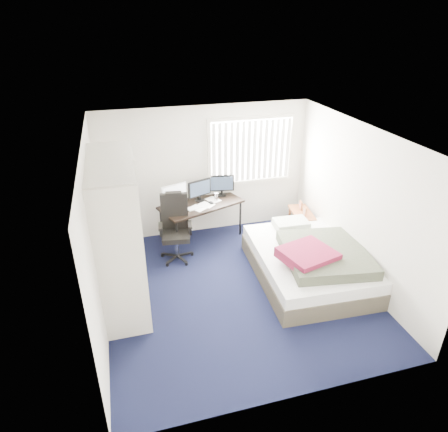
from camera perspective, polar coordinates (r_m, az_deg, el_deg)
ground at (r=6.49m, az=1.81°, el=-10.42°), size 4.20×4.20×0.00m
room_shell at (r=5.70m, az=2.03°, el=1.74°), size 4.20×4.20×4.20m
window_assembly at (r=7.75m, az=3.90°, el=9.30°), size 1.72×0.09×1.32m
closet at (r=5.79m, az=-14.80°, el=-0.54°), size 0.64×1.84×2.22m
desk at (r=7.51m, az=-3.37°, el=2.05°), size 1.69×1.20×1.22m
office_chair at (r=7.11m, az=-6.90°, el=-2.54°), size 0.64×0.64×1.21m
footstool at (r=7.78m, az=-7.03°, el=-2.01°), size 0.40×0.36×0.26m
nightstand at (r=7.93m, az=11.04°, el=0.17°), size 0.46×0.77×0.68m
bed at (r=6.75m, az=12.18°, el=-6.35°), size 1.78×2.31×0.73m
pine_box at (r=5.93m, az=-12.97°, el=-13.59°), size 0.44×0.37×0.29m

